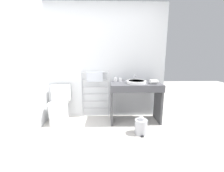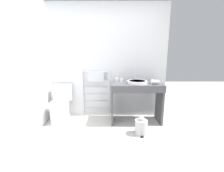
# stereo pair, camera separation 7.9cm
# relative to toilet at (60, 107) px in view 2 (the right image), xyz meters

# --- Properties ---
(ground_plane) EXTENTS (12.00, 12.00, 0.00)m
(ground_plane) POSITION_rel_toilet_xyz_m (0.94, -1.23, -0.31)
(ground_plane) COLOR silver
(wall_back) EXTENTS (2.70, 0.12, 2.46)m
(wall_back) POSITION_rel_toilet_xyz_m (0.94, 0.38, 0.92)
(wall_back) COLOR silver
(wall_back) RESTS_ON ground_plane
(wall_side) EXTENTS (0.12, 2.29, 2.46)m
(wall_side) POSITION_rel_toilet_xyz_m (-0.35, -0.46, 0.92)
(wall_side) COLOR silver
(wall_side) RESTS_ON ground_plane
(toilet) EXTENTS (0.40, 0.54, 0.78)m
(toilet) POSITION_rel_toilet_xyz_m (0.00, 0.00, 0.00)
(toilet) COLOR white
(toilet) RESTS_ON ground_plane
(towel_radiator) EXTENTS (0.62, 0.06, 1.06)m
(towel_radiator) POSITION_rel_toilet_xyz_m (0.74, 0.27, 0.44)
(towel_radiator) COLOR silver
(towel_radiator) RESTS_ON ground_plane
(vanity_counter) EXTENTS (1.03, 0.55, 0.83)m
(vanity_counter) POSITION_rel_toilet_xyz_m (1.59, -0.01, 0.26)
(vanity_counter) COLOR #4C4C51
(vanity_counter) RESTS_ON ground_plane
(sink_basin) EXTENTS (0.40, 0.40, 0.06)m
(sink_basin) POSITION_rel_toilet_xyz_m (1.60, -0.02, 0.55)
(sink_basin) COLOR white
(sink_basin) RESTS_ON vanity_counter
(faucet) EXTENTS (0.02, 0.10, 0.14)m
(faucet) POSITION_rel_toilet_xyz_m (1.60, 0.19, 0.60)
(faucet) COLOR silver
(faucet) RESTS_ON vanity_counter
(cup_near_wall) EXTENTS (0.06, 0.06, 0.08)m
(cup_near_wall) POSITION_rel_toilet_xyz_m (1.19, 0.21, 0.56)
(cup_near_wall) COLOR white
(cup_near_wall) RESTS_ON vanity_counter
(cup_near_edge) EXTENTS (0.06, 0.06, 0.08)m
(cup_near_edge) POSITION_rel_toilet_xyz_m (1.28, 0.18, 0.55)
(cup_near_edge) COLOR white
(cup_near_edge) RESTS_ON vanity_counter
(hair_dryer) EXTENTS (0.18, 0.17, 0.09)m
(hair_dryer) POSITION_rel_toilet_xyz_m (1.94, -0.08, 0.56)
(hair_dryer) COLOR white
(hair_dryer) RESTS_ON vanity_counter
(trash_bin) EXTENTS (0.22, 0.26, 0.33)m
(trash_bin) POSITION_rel_toilet_xyz_m (1.61, -0.53, -0.17)
(trash_bin) COLOR #B7B7BC
(trash_bin) RESTS_ON ground_plane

